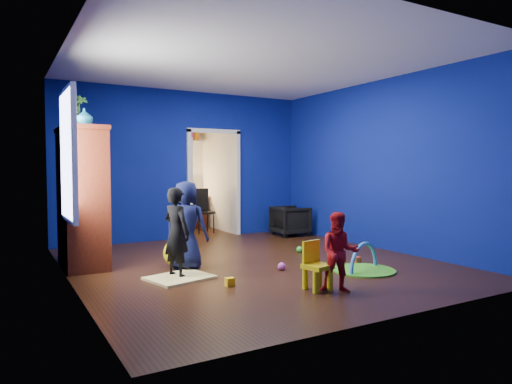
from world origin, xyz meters
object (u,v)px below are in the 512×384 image
crt_tv (85,195)px  folding_chair (203,212)px  vase (84,117)px  play_mat (364,270)px  child_navy (186,225)px  kid_chair (318,268)px  tv_armoire (82,197)px  hopper_ball (177,253)px  armchair (290,221)px  toddler_red (339,252)px  child_black (177,232)px  study_desk (187,212)px

crt_tv → folding_chair: (2.76, 2.27, -0.56)m
vase → play_mat: 4.28m
vase → folding_chair: bearing=42.5°
child_navy → kid_chair: size_ratio=2.44×
tv_armoire → hopper_ball: 1.54m
armchair → folding_chair: (-1.42, 1.24, 0.15)m
toddler_red → folding_chair: folding_chair is taller
toddler_red → folding_chair: size_ratio=0.98×
child_black → toddler_red: (1.34, -1.57, -0.13)m
child_navy → tv_armoire: 1.54m
armchair → folding_chair: size_ratio=0.73×
child_black → child_navy: child_navy is taller
hopper_ball → study_desk: study_desk is taller
child_navy → hopper_ball: size_ratio=3.18×
child_black → hopper_ball: size_ratio=3.00×
toddler_red → study_desk: toddler_red is taller
armchair → toddler_red: (-1.95, -3.86, 0.14)m
armchair → study_desk: 2.62m
armchair → hopper_ball: armchair is taller
armchair → tv_armoire: 4.40m
toddler_red → play_mat: 1.25m
armchair → crt_tv: size_ratio=0.96×
kid_chair → study_desk: size_ratio=0.57×
toddler_red → kid_chair: size_ratio=1.80×
kid_chair → study_desk: (0.68, 5.86, 0.12)m
study_desk → child_navy: bearing=-111.2°
child_navy → study_desk: bearing=-69.2°
study_desk → kid_chair: bearing=-96.6°
crt_tv → tv_armoire: bearing=180.0°
child_black → play_mat: size_ratio=1.37×
vase → study_desk: (2.80, 3.53, -1.70)m
kid_chair → child_black: bearing=118.9°
kid_chair → play_mat: bearing=9.6°
child_navy → kid_chair: bearing=160.0°
tv_armoire → play_mat: size_ratio=2.33×
toddler_red → study_desk: bearing=119.7°
tv_armoire → kid_chair: tv_armoire is taller
hopper_ball → study_desk: 4.21m
armchair → kid_chair: (-2.10, -3.66, -0.06)m
folding_chair → vase: bearing=-137.5°
play_mat → hopper_ball: bearing=143.8°
child_navy → kid_chair: 2.00m
vase → folding_chair: vase is taller
tv_armoire → hopper_ball: (1.15, -0.64, -0.79)m
tv_armoire → study_desk: tv_armoire is taller
vase → play_mat: (3.25, -1.88, -2.06)m
armchair → study_desk: study_desk is taller
study_desk → child_black: bearing=-112.6°
crt_tv → study_desk: crt_tv is taller
vase → hopper_ball: bearing=-16.5°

